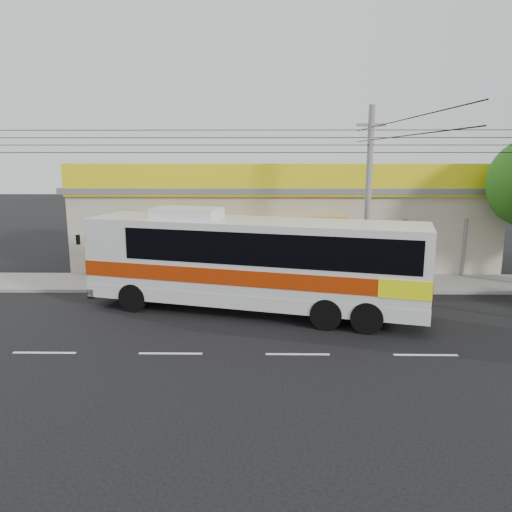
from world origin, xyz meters
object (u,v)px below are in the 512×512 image
(motorbike_dark, at_px, (164,271))
(utility_pole, at_px, (371,140))
(coach_bus, at_px, (258,259))
(motorbike_red, at_px, (192,278))

(motorbike_dark, bearing_deg, utility_pole, -107.03)
(coach_bus, distance_m, utility_pole, 6.97)
(coach_bus, bearing_deg, motorbike_dark, 151.79)
(motorbike_red, relative_size, utility_pole, 0.05)
(utility_pole, bearing_deg, coach_bus, -152.12)
(motorbike_red, bearing_deg, utility_pole, -97.58)
(motorbike_red, height_order, utility_pole, utility_pole)
(coach_bus, xyz_separation_m, motorbike_red, (-3.06, 3.10, -1.56))
(motorbike_dark, height_order, utility_pole, utility_pole)
(motorbike_red, xyz_separation_m, motorbike_dark, (-1.49, 1.16, 0.06))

